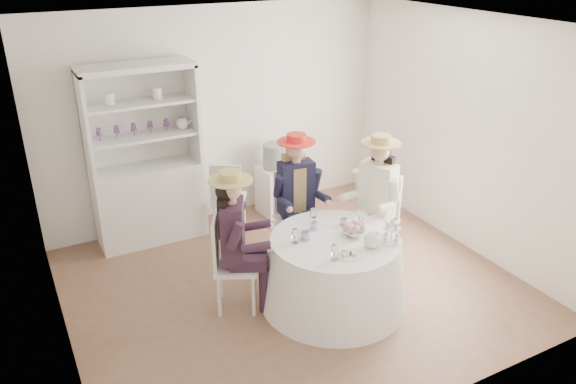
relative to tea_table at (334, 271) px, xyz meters
name	(u,v)px	position (x,y,z in m)	size (l,w,h in m)	color
ground	(292,285)	(-0.22, 0.46, -0.36)	(4.50, 4.50, 0.00)	brown
ceiling	(293,24)	(-0.22, 0.46, 2.34)	(4.50, 4.50, 0.00)	white
wall_back	(217,116)	(-0.22, 2.46, 0.99)	(4.50, 4.50, 0.00)	silver
wall_front	(432,263)	(-0.22, -1.54, 0.99)	(4.50, 4.50, 0.00)	silver
wall_left	(46,216)	(-2.47, 0.46, 0.99)	(4.50, 4.50, 0.00)	silver
wall_right	(465,134)	(2.03, 0.46, 0.99)	(4.50, 4.50, 0.00)	silver
tea_table	(334,271)	(0.00, 0.00, 0.00)	(1.47, 1.47, 0.73)	white
hutch	(148,180)	(-1.24, 2.21, 0.40)	(1.38, 0.76, 2.15)	silver
side_table	(276,190)	(0.43, 2.13, -0.04)	(0.41, 0.41, 0.64)	silver
hatbox	(275,156)	(0.43, 2.13, 0.44)	(0.33, 0.33, 0.33)	black
guest_left	(235,234)	(-0.88, 0.38, 0.46)	(0.62, 0.56, 1.46)	silver
guest_mid	(297,190)	(0.10, 0.96, 0.48)	(0.55, 0.57, 1.49)	silver
guest_right	(376,193)	(0.83, 0.48, 0.48)	(0.63, 0.57, 1.50)	silver
spare_chair	(228,196)	(-0.37, 1.86, 0.15)	(0.54, 0.54, 0.96)	silver
teacup_a	(305,236)	(-0.27, 0.12, 0.41)	(0.10, 0.10, 0.08)	white
teacup_b	(314,226)	(-0.09, 0.27, 0.40)	(0.07, 0.07, 0.07)	white
teacup_c	(344,222)	(0.23, 0.20, 0.40)	(0.08, 0.08, 0.06)	white
flower_bowl	(354,233)	(0.19, -0.03, 0.39)	(0.22, 0.22, 0.05)	white
flower_arrangement	(354,227)	(0.21, -0.01, 0.45)	(0.17, 0.17, 0.06)	pink
table_teapot	(372,240)	(0.22, -0.30, 0.44)	(0.23, 0.16, 0.17)	white
sandwich_plate	(349,254)	(-0.06, -0.32, 0.38)	(0.26, 0.26, 0.06)	white
cupcake_stand	(391,234)	(0.44, -0.30, 0.44)	(0.22, 0.22, 0.21)	white
stemware_set	(336,232)	(0.00, 0.00, 0.44)	(0.84, 0.81, 0.15)	white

